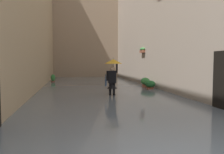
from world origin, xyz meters
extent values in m
plane|color=gray|center=(0.00, -10.61, 0.00)|extent=(60.00, 60.00, 0.00)
cube|color=slate|center=(0.00, -10.61, 0.11)|extent=(7.67, 27.22, 0.22)
cube|color=black|center=(-3.42, -3.89, 1.10)|extent=(0.08, 1.10, 2.20)
cube|color=#9E563D|center=(-3.34, -12.44, 2.56)|extent=(0.20, 0.70, 0.18)
ellipsoid|color=#387F3D|center=(-3.34, -12.44, 2.72)|extent=(0.28, 0.76, 0.24)
cube|color=gray|center=(0.00, -22.12, 5.62)|extent=(10.47, 1.80, 11.25)
cube|color=black|center=(-0.21, -7.79, 0.05)|extent=(0.13, 0.25, 0.10)
cylinder|color=black|center=(-0.21, -7.79, 0.45)|extent=(0.13, 0.13, 0.70)
cube|color=black|center=(-0.39, -7.78, 0.05)|extent=(0.13, 0.25, 0.10)
cylinder|color=black|center=(-0.39, -7.78, 0.45)|extent=(0.13, 0.13, 0.70)
cube|color=black|center=(-0.30, -7.78, 1.09)|extent=(0.39, 0.24, 0.60)
cone|color=black|center=(-0.30, -7.78, 0.68)|extent=(0.53, 0.53, 0.28)
sphere|color=#DBB293|center=(-0.30, -7.78, 1.50)|extent=(0.22, 0.22, 0.22)
cylinder|color=black|center=(-0.53, -7.77, 1.51)|extent=(0.09, 0.09, 0.44)
cylinder|color=black|center=(-0.07, -7.80, 1.15)|extent=(0.09, 0.09, 0.48)
cylinder|color=black|center=(-0.36, -7.78, 1.62)|extent=(0.02, 0.02, 0.45)
cone|color=gold|center=(-0.36, -7.78, 1.85)|extent=(0.85, 0.85, 0.22)
cylinder|color=black|center=(-0.36, -7.78, 1.99)|extent=(0.01, 0.01, 0.08)
cube|color=#334766|center=(0.01, -7.78, 0.82)|extent=(0.08, 0.28, 0.32)
torus|color=#334766|center=(0.01, -7.78, 1.10)|extent=(0.04, 0.30, 0.30)
cylinder|color=#9E563D|center=(-3.01, -10.80, 0.19)|extent=(0.40, 0.40, 0.38)
torus|color=brown|center=(-3.01, -10.80, 0.38)|extent=(0.44, 0.44, 0.04)
ellipsoid|color=#387F3D|center=(-3.01, -10.80, 0.60)|extent=(0.58, 0.58, 0.44)
cylinder|color=#9E563D|center=(-2.98, -9.84, 0.15)|extent=(0.42, 0.42, 0.31)
torus|color=brown|center=(-2.98, -9.84, 0.31)|extent=(0.45, 0.45, 0.04)
ellipsoid|color=#23602D|center=(-2.98, -9.84, 0.51)|extent=(0.62, 0.62, 0.40)
cylinder|color=brown|center=(3.07, -15.77, 0.13)|extent=(0.32, 0.32, 0.27)
torus|color=brown|center=(3.07, -15.77, 0.27)|extent=(0.36, 0.36, 0.04)
ellipsoid|color=#2D7033|center=(3.07, -15.77, 0.54)|extent=(0.36, 0.36, 0.55)
camera|label=1|loc=(1.65, 2.79, 1.82)|focal=35.93mm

